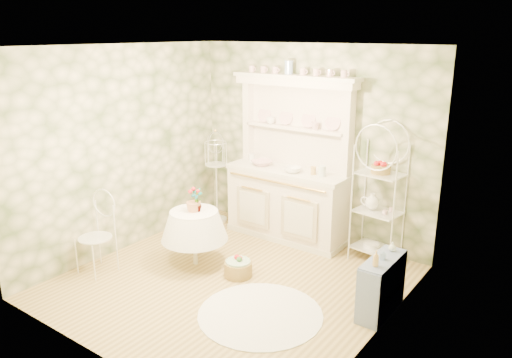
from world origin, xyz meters
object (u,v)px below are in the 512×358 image
Objects in this scene: kitchen_dresser at (288,160)px; bakers_rack at (379,196)px; round_table at (195,242)px; cafe_chair at (96,242)px; side_shelf at (381,287)px; birdcage_stand at (216,175)px; floor_basket at (238,268)px.

kitchen_dresser reaches higher than bakers_rack.
round_table is at bearing -132.96° from bakers_rack.
bakers_rack is 3.54m from cafe_chair.
bakers_rack is 1.42m from side_shelf.
kitchen_dresser is at bearing -169.79° from bakers_rack.
bakers_rack is 2.19× the size of cafe_chair.
cafe_chair is 0.52× the size of birdcage_stand.
floor_basket is at bearing 5.56° from round_table.
side_shelf is 1.73m from floor_basket.
cafe_chair is at bearing -130.68° from bakers_rack.
round_table is (-0.47, -1.41, -0.84)m from kitchen_dresser.
bakers_rack is at bearing 2.77° from kitchen_dresser.
kitchen_dresser reaches higher than birdcage_stand.
birdcage_stand is (-3.09, 1.01, 0.46)m from side_shelf.
kitchen_dresser is 7.23× the size of floor_basket.
bakers_rack reaches higher than birdcage_stand.
birdcage_stand is (-0.75, 1.31, 0.44)m from round_table.
bakers_rack is at bearing 39.60° from round_table.
kitchen_dresser is at bearing 153.10° from side_shelf.
birdcage_stand is 1.98m from floor_basket.
cafe_chair is at bearing -156.11° from side_shelf.
bakers_rack is at bearing 33.20° from cafe_chair.
round_table is at bearing -108.24° from kitchen_dresser.
side_shelf is 2.15× the size of floor_basket.
bakers_rack is 5.43× the size of floor_basket.
round_table reaches higher than floor_basket.
bakers_rack is 2.54m from birdcage_stand.
bakers_rack is 1.97m from floor_basket.
kitchen_dresser is 3.75× the size of round_table.
cafe_chair reaches higher than side_shelf.
kitchen_dresser is 2.92× the size of cafe_chair.
round_table is 1.93× the size of floor_basket.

